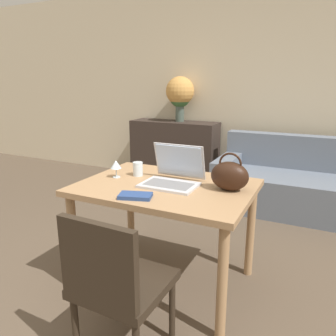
{
  "coord_description": "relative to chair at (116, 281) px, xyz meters",
  "views": [
    {
      "loc": [
        1.0,
        -1.32,
        1.45
      ],
      "look_at": [
        0.07,
        0.6,
        0.88
      ],
      "focal_mm": 35.0,
      "sensor_mm": 36.0,
      "label": 1
    }
  ],
  "objects": [
    {
      "name": "book",
      "position": [
        -0.14,
        0.43,
        0.29
      ],
      "size": [
        0.22,
        0.17,
        0.02
      ],
      "rotation": [
        0.0,
        0.0,
        0.3
      ],
      "color": "navy",
      "rests_on": "dining_table"
    },
    {
      "name": "dining_table",
      "position": [
        -0.09,
        0.75,
        0.18
      ],
      "size": [
        1.17,
        0.85,
        0.76
      ],
      "color": "#A87F56",
      "rests_on": "ground_plane"
    },
    {
      "name": "wall_back",
      "position": [
        -0.14,
        3.28,
        0.87
      ],
      "size": [
        10.0,
        0.06,
        2.7
      ],
      "color": "beige",
      "rests_on": "ground_plane"
    },
    {
      "name": "sideboard",
      "position": [
        -1.07,
        3.02,
        -0.04
      ],
      "size": [
        1.24,
        0.4,
        0.89
      ],
      "color": "#332823",
      "rests_on": "ground_plane"
    },
    {
      "name": "ground_plane",
      "position": [
        -0.14,
        0.15,
        -0.48
      ],
      "size": [
        14.0,
        14.0,
        0.0
      ],
      "primitive_type": "plane",
      "color": "brown"
    },
    {
      "name": "wine_glass",
      "position": [
        -0.49,
        0.75,
        0.37
      ],
      "size": [
        0.08,
        0.08,
        0.13
      ],
      "color": "silver",
      "rests_on": "dining_table"
    },
    {
      "name": "laptop",
      "position": [
        -0.06,
        0.81,
        0.34
      ],
      "size": [
        0.37,
        0.34,
        0.26
      ],
      "color": "silver",
      "rests_on": "dining_table"
    },
    {
      "name": "drinking_glass",
      "position": [
        -0.37,
        0.85,
        0.33
      ],
      "size": [
        0.07,
        0.07,
        0.1
      ],
      "color": "silver",
      "rests_on": "dining_table"
    },
    {
      "name": "couch",
      "position": [
        0.73,
        2.68,
        -0.2
      ],
      "size": [
        1.97,
        0.88,
        0.82
      ],
      "color": "slate",
      "rests_on": "ground_plane"
    },
    {
      "name": "flower_vase",
      "position": [
        -1.0,
        3.05,
        0.79
      ],
      "size": [
        0.39,
        0.39,
        0.61
      ],
      "color": "#47564C",
      "rests_on": "sideboard"
    },
    {
      "name": "handbag",
      "position": [
        0.33,
        0.82,
        0.37
      ],
      "size": [
        0.25,
        0.15,
        0.25
      ],
      "color": "black",
      "rests_on": "dining_table"
    },
    {
      "name": "chair",
      "position": [
        0.0,
        0.0,
        0.0
      ],
      "size": [
        0.45,
        0.45,
        0.85
      ],
      "rotation": [
        0.0,
        0.0,
        -0.03
      ],
      "color": "#2D2319",
      "rests_on": "ground_plane"
    }
  ]
}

